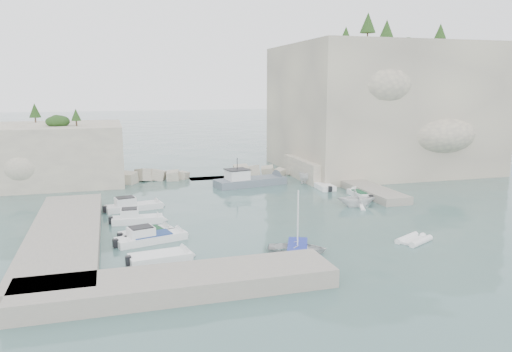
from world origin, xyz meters
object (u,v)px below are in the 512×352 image
object	(u,v)px
motorboat_a	(134,210)
motorboat_c	(147,237)
tender_east_b	(361,197)
tender_east_d	(316,183)
motorboat_e	(160,261)
tender_east_c	(322,188)
motorboat_d	(152,242)
rowboat	(297,253)
tender_east_a	(356,206)
work_boat	(250,185)
motorboat_b	(138,223)
inflatable_dinghy	(414,242)

from	to	relation	value
motorboat_a	motorboat_c	distance (m)	9.15
tender_east_b	tender_east_d	bearing A→B (deg)	11.14
motorboat_e	tender_east_c	size ratio (longest dim) A/B	0.88
motorboat_d	tender_east_c	size ratio (longest dim) A/B	1.14
tender_east_c	motorboat_e	bearing A→B (deg)	136.30
motorboat_c	motorboat_e	bearing A→B (deg)	-104.07
rowboat	tender_east_c	world-z (taller)	rowboat
tender_east_a	tender_east_b	size ratio (longest dim) A/B	0.85
tender_east_b	work_boat	distance (m)	13.34
motorboat_d	motorboat_b	bearing A→B (deg)	81.99
rowboat	inflatable_dinghy	xyz separation A→B (m)	(9.30, -0.24, 0.00)
motorboat_a	tender_east_b	xyz separation A→B (m)	(23.35, -1.23, 0.00)
tender_east_c	work_boat	xyz separation A→B (m)	(-7.57, 3.74, 0.00)
tender_east_b	tender_east_d	world-z (taller)	tender_east_d
motorboat_c	tender_east_c	distance (m)	24.83
tender_east_a	work_boat	xyz separation A→B (m)	(-7.07, 12.97, 0.00)
motorboat_c	tender_east_a	size ratio (longest dim) A/B	1.22
motorboat_a	tender_east_d	bearing A→B (deg)	7.56
rowboat	tender_east_d	distance (m)	25.94
tender_east_d	work_boat	bearing A→B (deg)	83.60
motorboat_c	tender_east_c	size ratio (longest dim) A/B	0.90
tender_east_b	motorboat_e	bearing A→B (deg)	122.55
motorboat_b	motorboat_e	xyz separation A→B (m)	(0.90, -10.21, 0.00)
motorboat_a	work_boat	world-z (taller)	work_boat
motorboat_a	tender_east_b	size ratio (longest dim) A/B	1.32
motorboat_b	tender_east_c	size ratio (longest dim) A/B	0.93
motorboat_b	inflatable_dinghy	bearing A→B (deg)	-26.53
inflatable_dinghy	tender_east_a	bearing A→B (deg)	56.63
motorboat_c	motorboat_d	xyz separation A→B (m)	(0.24, -1.41, 0.00)
motorboat_e	tender_east_a	xyz separation A→B (m)	(19.91, 10.12, 0.00)
tender_east_c	work_boat	distance (m)	8.44
inflatable_dinghy	tender_east_c	size ratio (longest dim) A/B	0.60
motorboat_d	tender_east_a	xyz separation A→B (m)	(20.11, 5.65, 0.00)
rowboat	tender_east_d	bearing A→B (deg)	-3.38
motorboat_d	tender_east_b	world-z (taller)	motorboat_d
motorboat_d	work_boat	distance (m)	22.74
motorboat_d	tender_east_c	distance (m)	25.43
rowboat	work_boat	world-z (taller)	work_boat
motorboat_a	tender_east_c	bearing A→B (deg)	0.48
rowboat	work_boat	distance (m)	24.29
motorboat_c	rowboat	xyz separation A→B (m)	(9.92, -6.84, 0.00)
tender_east_c	inflatable_dinghy	bearing A→B (deg)	178.27
motorboat_b	tender_east_a	world-z (taller)	tender_east_a
motorboat_d	tender_east_d	bearing A→B (deg)	25.36
motorboat_a	inflatable_dinghy	world-z (taller)	motorboat_a
motorboat_a	tender_east_c	distance (m)	21.80
motorboat_e	motorboat_b	bearing A→B (deg)	87.93
rowboat	tender_east_a	size ratio (longest dim) A/B	1.12
motorboat_e	tender_east_d	world-z (taller)	tender_east_d
motorboat_c	motorboat_e	distance (m)	5.89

